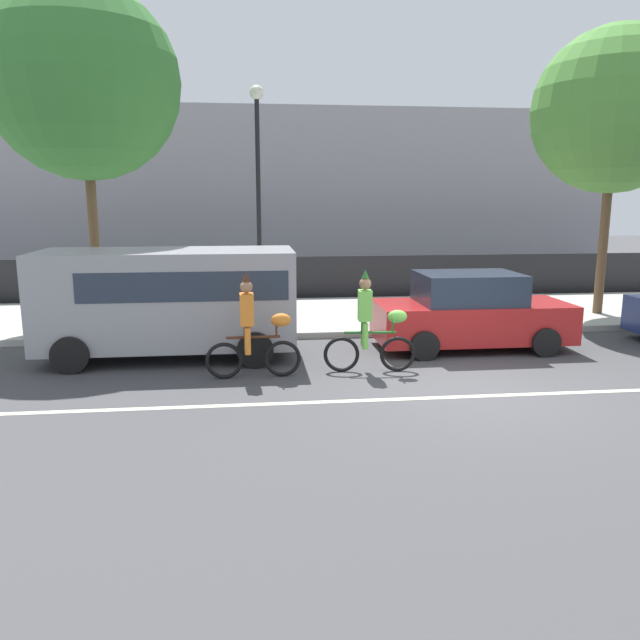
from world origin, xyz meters
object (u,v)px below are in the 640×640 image
parked_car_red (470,313)px  street_lamp_post (258,167)px  parade_cyclist_lime (371,328)px  parade_cyclist_orange (254,332)px  parked_van_grey (172,295)px

parked_car_red → street_lamp_post: 6.82m
street_lamp_post → parade_cyclist_lime: bearing=-71.3°
parade_cyclist_orange → parade_cyclist_lime: same height
parked_van_grey → street_lamp_post: (1.84, 4.13, 2.71)m
parade_cyclist_lime → street_lamp_post: bearing=108.7°
parked_van_grey → parked_car_red: parked_van_grey is taller
parade_cyclist_lime → parked_car_red: size_ratio=0.47×
parked_van_grey → street_lamp_post: bearing=66.0°
parade_cyclist_lime → street_lamp_post: 6.76m
parked_van_grey → parked_car_red: bearing=0.2°
parked_van_grey → street_lamp_post: 5.27m
parade_cyclist_orange → parade_cyclist_lime: 2.16m
parked_car_red → street_lamp_post: bearing=137.0°
parade_cyclist_orange → parked_car_red: bearing=20.2°
parade_cyclist_orange → parade_cyclist_lime: (2.15, 0.14, 0.00)m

